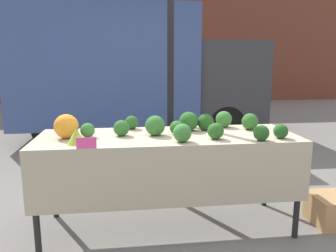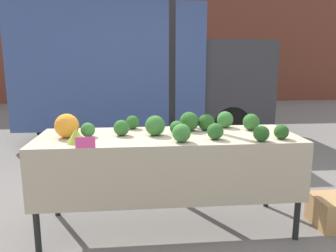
{
  "view_description": "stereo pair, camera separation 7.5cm",
  "coord_description": "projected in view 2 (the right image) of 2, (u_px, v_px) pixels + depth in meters",
  "views": [
    {
      "loc": [
        -0.34,
        -2.75,
        1.49
      ],
      "look_at": [
        0.0,
        0.0,
        0.94
      ],
      "focal_mm": 35.0,
      "sensor_mm": 36.0,
      "label": 1
    },
    {
      "loc": [
        -0.27,
        -2.76,
        1.49
      ],
      "look_at": [
        0.0,
        0.0,
        0.94
      ],
      "focal_mm": 35.0,
      "sensor_mm": 36.0,
      "label": 2
    }
  ],
  "objects": [
    {
      "name": "parked_truck",
      "position": [
        137.0,
        71.0,
        6.47
      ],
      "size": [
        4.63,
        2.02,
        2.47
      ],
      "color": "#384C84",
      "rests_on": "ground_plane"
    },
    {
      "name": "broccoli_head_8",
      "position": [
        215.0,
        131.0,
        2.67
      ],
      "size": [
        0.13,
        0.13,
        0.13
      ],
      "color": "#285B23",
      "rests_on": "market_table"
    },
    {
      "name": "romanesco_head",
      "position": [
        76.0,
        136.0,
        2.54
      ],
      "size": [
        0.15,
        0.15,
        0.12
      ],
      "color": "#93B238",
      "rests_on": "market_table"
    },
    {
      "name": "broccoli_head_2",
      "position": [
        181.0,
        133.0,
        2.58
      ],
      "size": [
        0.15,
        0.15,
        0.15
      ],
      "color": "#387533",
      "rests_on": "market_table"
    },
    {
      "name": "broccoli_head_9",
      "position": [
        88.0,
        130.0,
        2.77
      ],
      "size": [
        0.12,
        0.12,
        0.12
      ],
      "color": "#387533",
      "rests_on": "market_table"
    },
    {
      "name": "broccoli_head_4",
      "position": [
        206.0,
        122.0,
        3.02
      ],
      "size": [
        0.15,
        0.15,
        0.15
      ],
      "color": "#23511E",
      "rests_on": "market_table"
    },
    {
      "name": "tent_pole",
      "position": [
        172.0,
        89.0,
        3.4
      ],
      "size": [
        0.07,
        0.07,
        2.41
      ],
      "color": "black",
      "rests_on": "ground_plane"
    },
    {
      "name": "broccoli_head_10",
      "position": [
        121.0,
        128.0,
        2.81
      ],
      "size": [
        0.14,
        0.14,
        0.14
      ],
      "color": "#2D6628",
      "rests_on": "market_table"
    },
    {
      "name": "orange_cauliflower",
      "position": [
        67.0,
        126.0,
        2.73
      ],
      "size": [
        0.2,
        0.2,
        0.2
      ],
      "color": "orange",
      "rests_on": "market_table"
    },
    {
      "name": "broccoli_head_0",
      "position": [
        225.0,
        119.0,
        3.16
      ],
      "size": [
        0.16,
        0.16,
        0.16
      ],
      "color": "#387533",
      "rests_on": "market_table"
    },
    {
      "name": "broccoli_head_5",
      "position": [
        251.0,
        122.0,
        3.04
      ],
      "size": [
        0.15,
        0.15,
        0.15
      ],
      "color": "#2D6628",
      "rests_on": "market_table"
    },
    {
      "name": "broccoli_head_7",
      "position": [
        177.0,
        128.0,
        2.86
      ],
      "size": [
        0.12,
        0.12,
        0.12
      ],
      "color": "#336B2D",
      "rests_on": "market_table"
    },
    {
      "name": "broccoli_head_12",
      "position": [
        155.0,
        126.0,
        2.81
      ],
      "size": [
        0.17,
        0.17,
        0.17
      ],
      "color": "#336B2D",
      "rests_on": "market_table"
    },
    {
      "name": "price_sign",
      "position": [
        85.0,
        142.0,
        2.41
      ],
      "size": [
        0.15,
        0.01,
        0.08
      ],
      "color": "#EF4793",
      "rests_on": "market_table"
    },
    {
      "name": "market_table",
      "position": [
        169.0,
        149.0,
        2.8
      ],
      "size": [
        2.24,
        0.77,
        0.86
      ],
      "color": "tan",
      "rests_on": "ground_plane"
    },
    {
      "name": "ground_plane",
      "position": [
        168.0,
        226.0,
        3.01
      ],
      "size": [
        40.0,
        40.0,
        0.0
      ],
      "primitive_type": "plane",
      "color": "slate"
    },
    {
      "name": "broccoli_head_3",
      "position": [
        261.0,
        133.0,
        2.61
      ],
      "size": [
        0.13,
        0.13,
        0.13
      ],
      "color": "#23511E",
      "rests_on": "market_table"
    },
    {
      "name": "building_facade",
      "position": [
        142.0,
        23.0,
        11.97
      ],
      "size": [
        16.0,
        0.6,
        5.72
      ],
      "color": "brown",
      "rests_on": "ground_plane"
    },
    {
      "name": "broccoli_head_6",
      "position": [
        189.0,
        121.0,
        3.0
      ],
      "size": [
        0.18,
        0.18,
        0.18
      ],
      "color": "#285B23",
      "rests_on": "market_table"
    },
    {
      "name": "broccoli_head_11",
      "position": [
        281.0,
        132.0,
        2.69
      ],
      "size": [
        0.12,
        0.12,
        0.12
      ],
      "color": "#23511E",
      "rests_on": "market_table"
    },
    {
      "name": "broccoli_head_1",
      "position": [
        132.0,
        122.0,
        3.09
      ],
      "size": [
        0.13,
        0.13,
        0.13
      ],
      "color": "#285B23",
      "rests_on": "market_table"
    }
  ]
}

